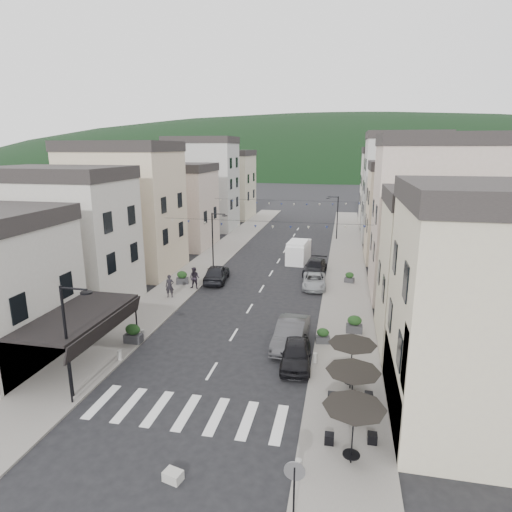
{
  "coord_description": "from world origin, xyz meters",
  "views": [
    {
      "loc": [
        6.93,
        -15.03,
        12.35
      ],
      "look_at": [
        -0.15,
        19.19,
        3.5
      ],
      "focal_mm": 30.0,
      "sensor_mm": 36.0,
      "label": 1
    }
  ],
  "objects_px": {
    "parked_car_e": "(217,273)",
    "delivery_van": "(299,251)",
    "parked_car_d": "(315,267)",
    "parked_car_b": "(291,333)",
    "pedestrian_b": "(195,278)",
    "parked_car_a": "(296,353)",
    "parked_car_c": "(314,281)",
    "pedestrian_a": "(170,286)"
  },
  "relations": [
    {
      "from": "parked_car_e",
      "to": "pedestrian_b",
      "type": "xyz_separation_m",
      "value": [
        -1.2,
        -2.75,
        0.28
      ]
    },
    {
      "from": "parked_car_a",
      "to": "parked_car_d",
      "type": "bearing_deg",
      "value": 86.2
    },
    {
      "from": "parked_car_e",
      "to": "delivery_van",
      "type": "relative_size",
      "value": 0.93
    },
    {
      "from": "delivery_van",
      "to": "pedestrian_a",
      "type": "distance_m",
      "value": 17.09
    },
    {
      "from": "parked_car_d",
      "to": "pedestrian_a",
      "type": "bearing_deg",
      "value": -133.6
    },
    {
      "from": "parked_car_d",
      "to": "pedestrian_b",
      "type": "xyz_separation_m",
      "value": [
        -10.18,
        -7.3,
        0.41
      ]
    },
    {
      "from": "parked_car_e",
      "to": "pedestrian_a",
      "type": "relative_size",
      "value": 2.51
    },
    {
      "from": "parked_car_d",
      "to": "pedestrian_b",
      "type": "distance_m",
      "value": 12.54
    },
    {
      "from": "parked_car_d",
      "to": "pedestrian_a",
      "type": "relative_size",
      "value": 2.46
    },
    {
      "from": "parked_car_a",
      "to": "parked_car_e",
      "type": "height_order",
      "value": "parked_car_e"
    },
    {
      "from": "parked_car_c",
      "to": "parked_car_d",
      "type": "bearing_deg",
      "value": 89.12
    },
    {
      "from": "parked_car_a",
      "to": "parked_car_b",
      "type": "distance_m",
      "value": 2.53
    },
    {
      "from": "delivery_van",
      "to": "pedestrian_b",
      "type": "relative_size",
      "value": 2.64
    },
    {
      "from": "parked_car_a",
      "to": "pedestrian_b",
      "type": "height_order",
      "value": "pedestrian_b"
    },
    {
      "from": "parked_car_a",
      "to": "parked_car_b",
      "type": "bearing_deg",
      "value": 99.28
    },
    {
      "from": "parked_car_b",
      "to": "pedestrian_a",
      "type": "distance_m",
      "value": 13.01
    },
    {
      "from": "parked_car_b",
      "to": "parked_car_c",
      "type": "height_order",
      "value": "parked_car_b"
    },
    {
      "from": "parked_car_e",
      "to": "delivery_van",
      "type": "bearing_deg",
      "value": -133.31
    },
    {
      "from": "parked_car_d",
      "to": "parked_car_a",
      "type": "bearing_deg",
      "value": -83.57
    },
    {
      "from": "pedestrian_b",
      "to": "parked_car_a",
      "type": "bearing_deg",
      "value": -43.14
    },
    {
      "from": "parked_car_d",
      "to": "parked_car_b",
      "type": "bearing_deg",
      "value": -85.54
    },
    {
      "from": "parked_car_e",
      "to": "pedestrian_b",
      "type": "height_order",
      "value": "pedestrian_b"
    },
    {
      "from": "parked_car_d",
      "to": "parked_car_e",
      "type": "distance_m",
      "value": 10.07
    },
    {
      "from": "parked_car_c",
      "to": "delivery_van",
      "type": "height_order",
      "value": "delivery_van"
    },
    {
      "from": "parked_car_a",
      "to": "parked_car_c",
      "type": "bearing_deg",
      "value": 85.55
    },
    {
      "from": "pedestrian_b",
      "to": "parked_car_e",
      "type": "bearing_deg",
      "value": 71.87
    },
    {
      "from": "parked_car_e",
      "to": "pedestrian_b",
      "type": "relative_size",
      "value": 2.47
    },
    {
      "from": "delivery_van",
      "to": "parked_car_d",
      "type": "bearing_deg",
      "value": -59.72
    },
    {
      "from": "parked_car_c",
      "to": "parked_car_e",
      "type": "relative_size",
      "value": 0.93
    },
    {
      "from": "parked_car_b",
      "to": "parked_car_d",
      "type": "relative_size",
      "value": 1.07
    },
    {
      "from": "parked_car_b",
      "to": "pedestrian_a",
      "type": "xyz_separation_m",
      "value": [
        -11.09,
        6.79,
        0.25
      ]
    },
    {
      "from": "parked_car_b",
      "to": "delivery_van",
      "type": "xyz_separation_m",
      "value": [
        -1.8,
        21.13,
        0.35
      ]
    },
    {
      "from": "parked_car_c",
      "to": "pedestrian_b",
      "type": "height_order",
      "value": "pedestrian_b"
    },
    {
      "from": "pedestrian_a",
      "to": "pedestrian_b",
      "type": "height_order",
      "value": "pedestrian_b"
    },
    {
      "from": "parked_car_a",
      "to": "pedestrian_b",
      "type": "relative_size",
      "value": 2.19
    },
    {
      "from": "parked_car_b",
      "to": "pedestrian_b",
      "type": "xyz_separation_m",
      "value": [
        -9.8,
        9.33,
        0.26
      ]
    },
    {
      "from": "parked_car_a",
      "to": "delivery_van",
      "type": "relative_size",
      "value": 0.83
    },
    {
      "from": "parked_car_a",
      "to": "pedestrian_a",
      "type": "height_order",
      "value": "pedestrian_a"
    },
    {
      "from": "parked_car_b",
      "to": "pedestrian_a",
      "type": "height_order",
      "value": "pedestrian_a"
    },
    {
      "from": "parked_car_c",
      "to": "parked_car_d",
      "type": "xyz_separation_m",
      "value": [
        -0.22,
        4.44,
        0.07
      ]
    },
    {
      "from": "parked_car_e",
      "to": "pedestrian_a",
      "type": "xyz_separation_m",
      "value": [
        -2.49,
        -5.29,
        0.26
      ]
    },
    {
      "from": "parked_car_a",
      "to": "parked_car_d",
      "type": "xyz_separation_m",
      "value": [
        -0.22,
        19.09,
        -0.04
      ]
    }
  ]
}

